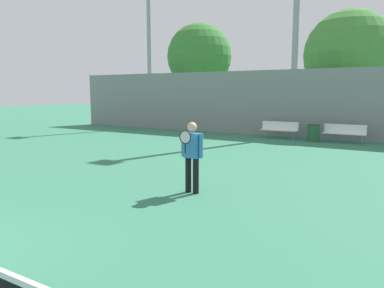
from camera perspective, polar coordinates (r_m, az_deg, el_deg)
name	(u,v)px	position (r m, az deg, el deg)	size (l,w,h in m)	color
tennis_player	(192,153)	(8.60, -0.02, -1.37)	(0.58, 0.41, 1.65)	black
bench_courtside_near	(279,128)	(19.28, 13.18, 2.36)	(1.86, 0.40, 0.84)	white
bench_courtside_far	(345,132)	(18.57, 22.22, 1.77)	(1.86, 0.40, 0.84)	white
light_pole_near_left	(297,7)	(20.51, 15.64, 19.43)	(0.90, 0.60, 11.86)	#939399
light_pole_far_right	(149,45)	(24.68, -6.55, 14.80)	(0.90, 0.60, 9.09)	#939399
trash_bin	(313,133)	(18.57, 18.00, 1.62)	(0.58, 0.58, 0.80)	#235B33
back_fence	(287,103)	(20.02, 14.32, 6.01)	(28.44, 0.06, 3.46)	gray
tree_green_tall	(349,55)	(23.46, 22.84, 12.42)	(5.02, 5.02, 6.91)	brown
tree_dark_dense	(199,57)	(27.40, 1.12, 13.18)	(4.60, 4.60, 7.13)	brown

